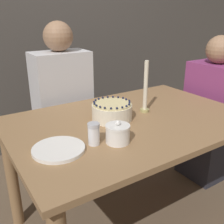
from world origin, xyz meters
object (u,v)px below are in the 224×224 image
(sugar_bowl, at_px, (118,134))
(person_man_blue_shirt, at_px, (64,119))
(candle, at_px, (145,91))
(person_woman_floral, at_px, (210,120))
(sugar_shaker, at_px, (94,134))
(cake, at_px, (112,111))

(sugar_bowl, relative_size, person_man_blue_shirt, 0.09)
(person_man_blue_shirt, bearing_deg, candle, 115.03)
(sugar_bowl, distance_m, person_woman_floral, 1.18)
(candle, distance_m, person_woman_floral, 0.83)
(sugar_shaker, bearing_deg, sugar_bowl, -23.22)
(sugar_shaker, relative_size, candle, 0.33)
(candle, relative_size, person_man_blue_shirt, 0.25)
(sugar_shaker, distance_m, candle, 0.51)
(cake, xyz_separation_m, sugar_bowl, (-0.13, -0.25, -0.00))
(sugar_bowl, bearing_deg, person_woman_floral, 15.16)
(candle, distance_m, person_man_blue_shirt, 0.74)
(sugar_bowl, distance_m, sugar_shaker, 0.11)
(sugar_shaker, xyz_separation_m, candle, (0.46, 0.20, 0.08))
(sugar_bowl, height_order, candle, candle)
(sugar_shaker, bearing_deg, cake, 41.50)
(cake, bearing_deg, sugar_bowl, -117.63)
(person_man_blue_shirt, bearing_deg, person_woman_floral, 151.88)
(sugar_bowl, relative_size, candle, 0.37)
(candle, bearing_deg, sugar_shaker, -156.79)
(sugar_bowl, bearing_deg, candle, 33.81)
(candle, bearing_deg, person_man_blue_shirt, 115.03)
(sugar_shaker, bearing_deg, candle, 23.21)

